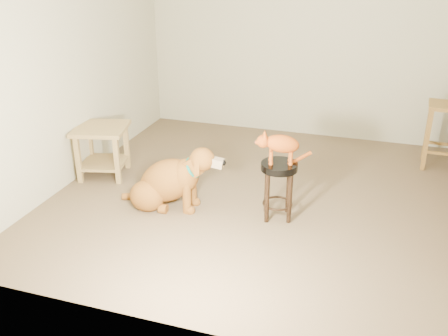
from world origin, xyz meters
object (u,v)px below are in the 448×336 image
(side_table, at_px, (102,144))
(golden_retriever, at_px, (168,182))
(tabby_kitten, at_px, (279,145))
(padded_stool, at_px, (279,179))
(wood_stool, at_px, (443,135))

(side_table, height_order, golden_retriever, golden_retriever)
(tabby_kitten, bearing_deg, padded_stool, -5.72)
(side_table, distance_m, golden_retriever, 1.07)
(wood_stool, relative_size, golden_retriever, 0.68)
(padded_stool, bearing_deg, side_table, 170.40)
(side_table, bearing_deg, golden_retriever, -24.90)
(wood_stool, xyz_separation_m, golden_retriever, (-2.55, -1.82, -0.13))
(padded_stool, relative_size, wood_stool, 0.74)
(golden_retriever, relative_size, tabby_kitten, 2.22)
(padded_stool, relative_size, side_table, 0.83)
(padded_stool, xyz_separation_m, tabby_kitten, (-0.01, -0.00, 0.33))
(wood_stool, xyz_separation_m, tabby_kitten, (-1.52, -1.71, 0.34))
(golden_retriever, bearing_deg, wood_stool, 32.02)
(side_table, distance_m, tabby_kitten, 2.05)
(side_table, bearing_deg, wood_stool, 21.31)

